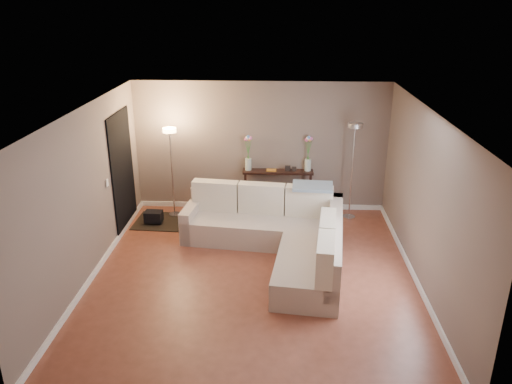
{
  "coord_description": "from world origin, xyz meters",
  "views": [
    {
      "loc": [
        0.35,
        -6.79,
        4.05
      ],
      "look_at": [
        0.0,
        0.8,
        1.1
      ],
      "focal_mm": 35.0,
      "sensor_mm": 36.0,
      "label": 1
    }
  ],
  "objects_px": {
    "console_table": "(273,187)",
    "floor_lamp_unlit": "(353,152)",
    "floor_lamp_lit": "(171,155)",
    "sectional_sofa": "(280,233)"
  },
  "relations": [
    {
      "from": "sectional_sofa",
      "to": "console_table",
      "type": "xyz_separation_m",
      "value": [
        -0.13,
        1.85,
        0.12
      ]
    },
    {
      "from": "console_table",
      "to": "floor_lamp_lit",
      "type": "relative_size",
      "value": 0.78
    },
    {
      "from": "floor_lamp_lit",
      "to": "floor_lamp_unlit",
      "type": "xyz_separation_m",
      "value": [
        3.47,
        0.04,
        0.09
      ]
    },
    {
      "from": "sectional_sofa",
      "to": "console_table",
      "type": "relative_size",
      "value": 2.12
    },
    {
      "from": "floor_lamp_unlit",
      "to": "console_table",
      "type": "bearing_deg",
      "value": 167.32
    },
    {
      "from": "sectional_sofa",
      "to": "floor_lamp_unlit",
      "type": "relative_size",
      "value": 1.55
    },
    {
      "from": "console_table",
      "to": "floor_lamp_unlit",
      "type": "bearing_deg",
      "value": -12.68
    },
    {
      "from": "sectional_sofa",
      "to": "floor_lamp_lit",
      "type": "xyz_separation_m",
      "value": [
        -2.1,
        1.47,
        0.9
      ]
    },
    {
      "from": "sectional_sofa",
      "to": "console_table",
      "type": "distance_m",
      "value": 1.86
    },
    {
      "from": "sectional_sofa",
      "to": "floor_lamp_lit",
      "type": "bearing_deg",
      "value": 144.99
    }
  ]
}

